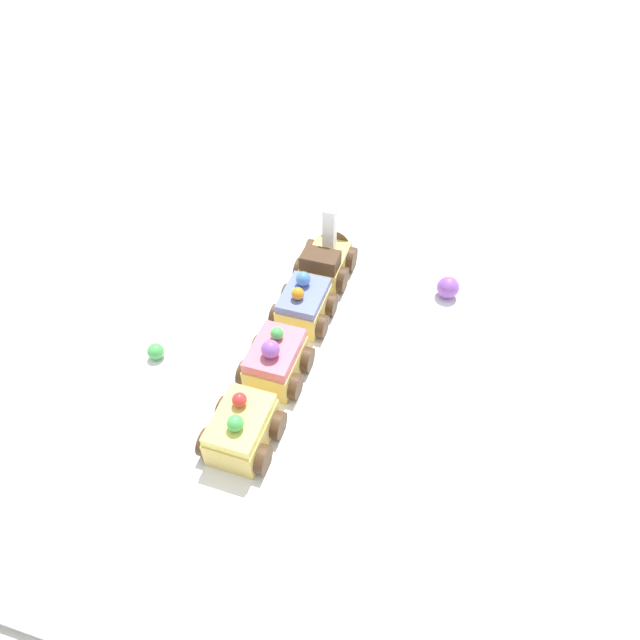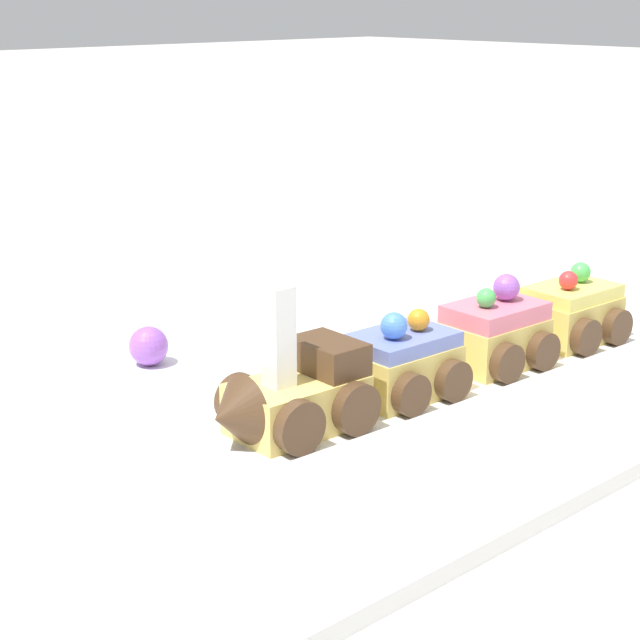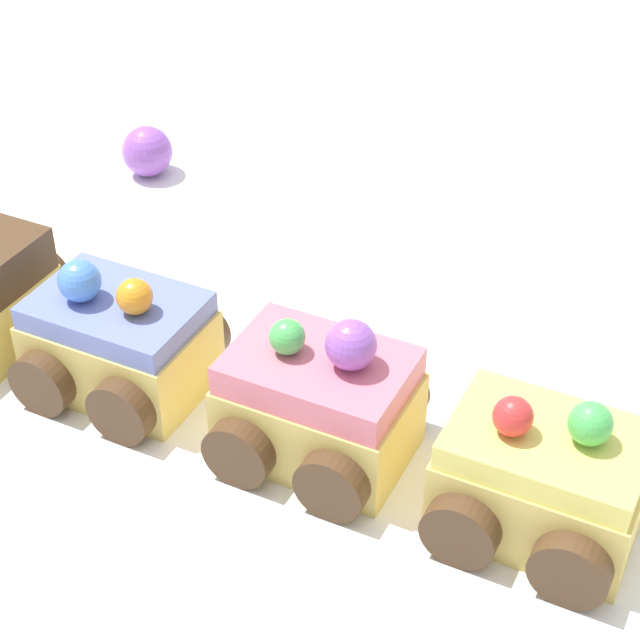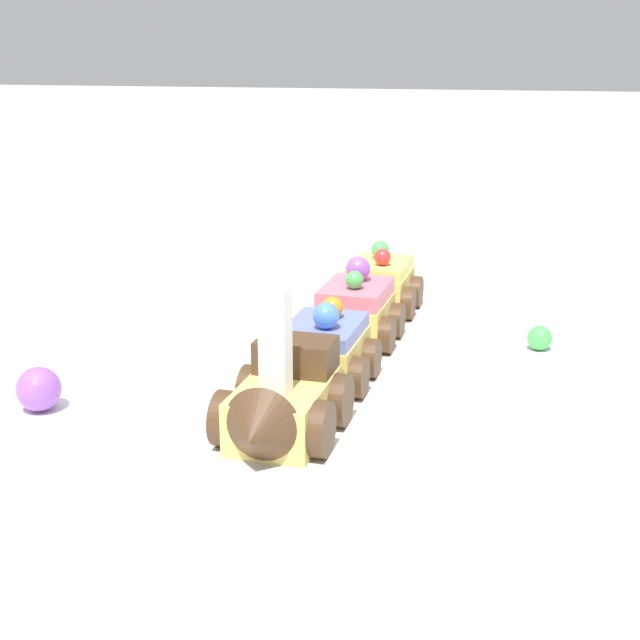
{
  "view_description": "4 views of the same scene",
  "coord_description": "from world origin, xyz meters",
  "px_view_note": "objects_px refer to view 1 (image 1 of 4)",
  "views": [
    {
      "loc": [
        -0.42,
        -0.1,
        0.5
      ],
      "look_at": [
        0.03,
        0.02,
        0.02
      ],
      "focal_mm": 28.0,
      "sensor_mm": 36.0,
      "label": 1
    },
    {
      "loc": [
        0.59,
        0.56,
        0.3
      ],
      "look_at": [
        0.05,
        -0.03,
        0.06
      ],
      "focal_mm": 60.0,
      "sensor_mm": 36.0,
      "label": 2
    },
    {
      "loc": [
        -0.21,
        0.37,
        0.34
      ],
      "look_at": [
        -0.03,
        -0.02,
        0.02
      ],
      "focal_mm": 60.0,
      "sensor_mm": 36.0,
      "label": 3
    },
    {
      "loc": [
        0.66,
        0.19,
        0.26
      ],
      "look_at": [
        -0.04,
        0.03,
        0.04
      ],
      "focal_mm": 50.0,
      "sensor_mm": 36.0,
      "label": 4
    }
  ],
  "objects_px": {
    "cake_car_lemon": "(242,429)",
    "gumball_green": "(156,351)",
    "gumball_purple": "(448,287)",
    "cake_car_blueberry": "(304,305)",
    "cake_train_locomotive": "(327,258)",
    "cake_car_strawberry": "(276,361)"
  },
  "relations": [
    {
      "from": "cake_car_blueberry",
      "to": "cake_car_strawberry",
      "type": "xyz_separation_m",
      "value": [
        -0.1,
        0.0,
        0.0
      ]
    },
    {
      "from": "cake_train_locomotive",
      "to": "cake_car_blueberry",
      "type": "bearing_deg",
      "value": 179.88
    },
    {
      "from": "cake_car_strawberry",
      "to": "gumball_purple",
      "type": "distance_m",
      "value": 0.28
    },
    {
      "from": "cake_car_lemon",
      "to": "gumball_green",
      "type": "xyz_separation_m",
      "value": [
        0.08,
        0.15,
        -0.01
      ]
    },
    {
      "from": "cake_train_locomotive",
      "to": "cake_car_lemon",
      "type": "distance_m",
      "value": 0.31
    },
    {
      "from": "cake_car_blueberry",
      "to": "cake_car_strawberry",
      "type": "bearing_deg",
      "value": -179.87
    },
    {
      "from": "cake_train_locomotive",
      "to": "cake_car_lemon",
      "type": "relative_size",
      "value": 1.42
    },
    {
      "from": "cake_car_strawberry",
      "to": "cake_car_lemon",
      "type": "distance_m",
      "value": 0.1
    },
    {
      "from": "cake_train_locomotive",
      "to": "cake_car_strawberry",
      "type": "distance_m",
      "value": 0.21
    },
    {
      "from": "gumball_green",
      "to": "cake_car_strawberry",
      "type": "bearing_deg",
      "value": -84.89
    },
    {
      "from": "gumball_green",
      "to": "gumball_purple",
      "type": "xyz_separation_m",
      "value": [
        0.22,
        -0.34,
        0.01
      ]
    },
    {
      "from": "cake_car_blueberry",
      "to": "cake_car_lemon",
      "type": "relative_size",
      "value": 1.0
    },
    {
      "from": "gumball_purple",
      "to": "cake_car_strawberry",
      "type": "bearing_deg",
      "value": 137.24
    },
    {
      "from": "cake_car_blueberry",
      "to": "cake_car_strawberry",
      "type": "height_order",
      "value": "cake_car_strawberry"
    },
    {
      "from": "cake_car_strawberry",
      "to": "cake_car_lemon",
      "type": "xyz_separation_m",
      "value": [
        -0.1,
        0.0,
        -0.0
      ]
    },
    {
      "from": "cake_train_locomotive",
      "to": "cake_car_strawberry",
      "type": "xyz_separation_m",
      "value": [
        -0.21,
        0.01,
        0.0
      ]
    },
    {
      "from": "gumball_purple",
      "to": "cake_car_blueberry",
      "type": "bearing_deg",
      "value": 118.28
    },
    {
      "from": "cake_train_locomotive",
      "to": "gumball_green",
      "type": "relative_size",
      "value": 5.43
    },
    {
      "from": "cake_train_locomotive",
      "to": "gumball_purple",
      "type": "relative_size",
      "value": 3.62
    },
    {
      "from": "cake_train_locomotive",
      "to": "cake_car_strawberry",
      "type": "height_order",
      "value": "cake_train_locomotive"
    },
    {
      "from": "cake_train_locomotive",
      "to": "gumball_green",
      "type": "distance_m",
      "value": 0.28
    },
    {
      "from": "cake_car_strawberry",
      "to": "cake_car_lemon",
      "type": "height_order",
      "value": "cake_car_strawberry"
    }
  ]
}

